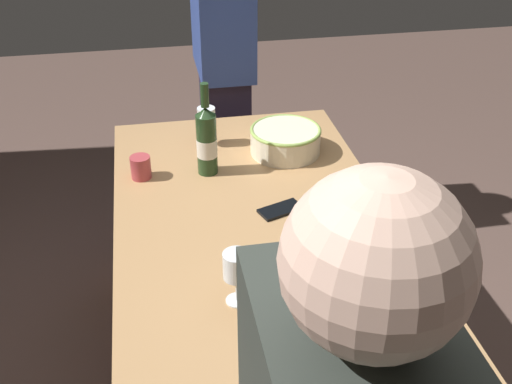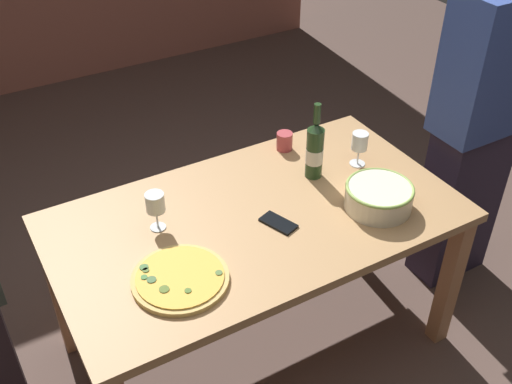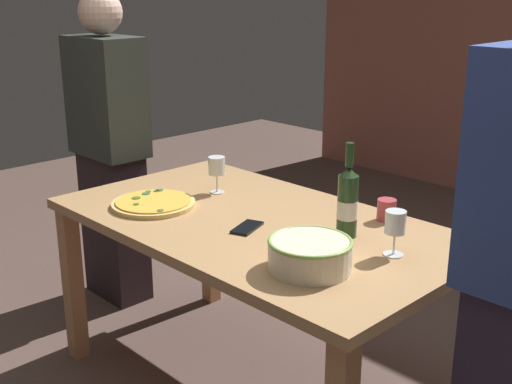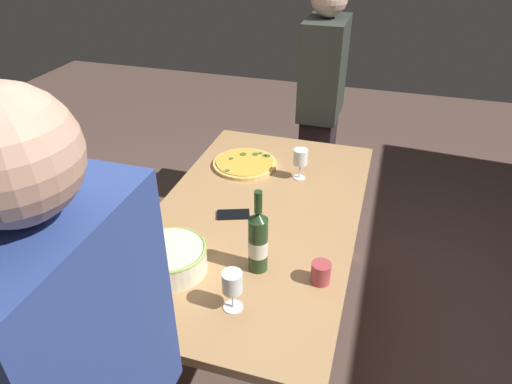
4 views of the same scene
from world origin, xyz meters
TOP-DOWN VIEW (x-y plane):
  - ground_plane at (0.00, 0.00)m, footprint 8.00×8.00m
  - dining_table at (0.00, 0.00)m, footprint 1.60×0.90m
  - pizza at (-0.41, -0.18)m, footprint 0.34×0.34m
  - serving_bowl at (0.45, -0.20)m, footprint 0.27×0.27m
  - wine_bottle at (0.35, 0.11)m, footprint 0.07×0.07m
  - wine_glass_near_pizza at (0.56, 0.09)m, footprint 0.07×0.07m
  - wine_glass_by_bottle at (-0.36, 0.12)m, footprint 0.07×0.07m
  - cup_amber at (0.35, 0.35)m, footprint 0.07×0.07m
  - cell_phone at (0.05, -0.09)m, footprint 0.11×0.16m
  - person_guest_left at (1.12, -0.05)m, footprint 0.43×0.24m

SIDE VIEW (x-z plane):
  - ground_plane at x=0.00m, z-range 0.00..0.00m
  - dining_table at x=0.00m, z-range 0.28..1.03m
  - cell_phone at x=0.05m, z-range 0.75..0.76m
  - pizza at x=-0.41m, z-range 0.75..0.78m
  - cup_amber at x=0.35m, z-range 0.75..0.83m
  - serving_bowl at x=0.45m, z-range 0.75..0.86m
  - wine_glass_near_pizza at x=0.56m, z-range 0.78..0.94m
  - wine_glass_by_bottle at x=-0.36m, z-range 0.78..0.94m
  - person_guest_left at x=1.12m, z-range 0.01..1.72m
  - wine_bottle at x=0.35m, z-range 0.71..1.05m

